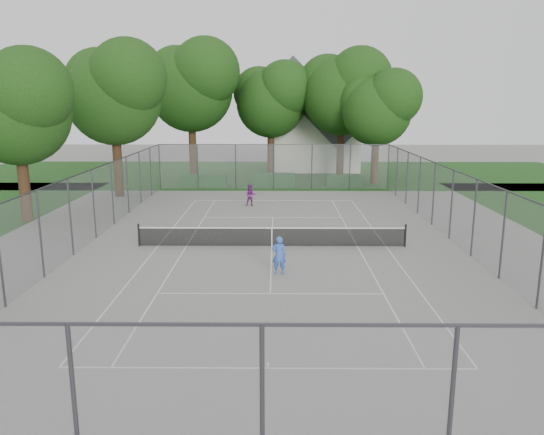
{
  "coord_description": "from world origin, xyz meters",
  "views": [
    {
      "loc": [
        0.22,
        -24.57,
        6.86
      ],
      "look_at": [
        0.0,
        1.0,
        1.2
      ],
      "focal_mm": 35.0,
      "sensor_mm": 36.0,
      "label": 1
    }
  ],
  "objects_px": {
    "house": "(313,126)",
    "girl_player": "(279,255)",
    "woman_player": "(250,195)",
    "tennis_net": "(272,236)"
  },
  "relations": [
    {
      "from": "tennis_net",
      "to": "woman_player",
      "type": "relative_size",
      "value": 8.97
    },
    {
      "from": "girl_player",
      "to": "tennis_net",
      "type": "bearing_deg",
      "value": -84.65
    },
    {
      "from": "girl_player",
      "to": "woman_player",
      "type": "bearing_deg",
      "value": -81.76
    },
    {
      "from": "house",
      "to": "woman_player",
      "type": "distance_m",
      "value": 20.4
    },
    {
      "from": "tennis_net",
      "to": "woman_player",
      "type": "height_order",
      "value": "woman_player"
    },
    {
      "from": "tennis_net",
      "to": "woman_player",
      "type": "distance_m",
      "value": 10.09
    },
    {
      "from": "woman_player",
      "to": "house",
      "type": "bearing_deg",
      "value": 76.94
    },
    {
      "from": "house",
      "to": "woman_player",
      "type": "bearing_deg",
      "value": -105.61
    },
    {
      "from": "house",
      "to": "girl_player",
      "type": "relative_size",
      "value": 6.96
    },
    {
      "from": "tennis_net",
      "to": "woman_player",
      "type": "xyz_separation_m",
      "value": [
        -1.51,
        9.97,
        0.21
      ]
    }
  ]
}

